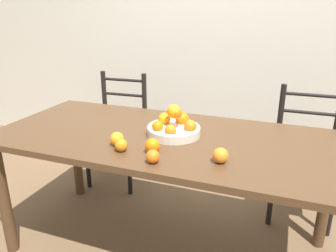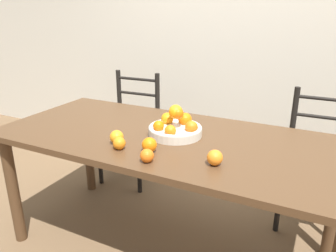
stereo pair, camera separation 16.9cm
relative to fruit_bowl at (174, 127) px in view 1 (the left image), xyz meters
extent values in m
plane|color=brown|center=(-0.03, -0.03, -0.81)|extent=(12.00, 12.00, 0.00)
cube|color=beige|center=(-0.03, 1.42, 0.49)|extent=(8.00, 0.06, 2.60)
cube|color=#4C331E|center=(-0.03, -0.03, -0.07)|extent=(1.97, 0.88, 0.03)
cylinder|color=#4C331E|center=(-0.94, -0.39, -0.45)|extent=(0.07, 0.07, 0.73)
cylinder|color=#4C331E|center=(-0.94, 0.33, -0.45)|extent=(0.07, 0.07, 0.73)
cylinder|color=#4C331E|center=(0.87, 0.33, -0.45)|extent=(0.07, 0.07, 0.73)
cylinder|color=beige|center=(0.00, 0.00, -0.03)|extent=(0.30, 0.30, 0.04)
torus|color=beige|center=(0.00, 0.00, 0.00)|extent=(0.30, 0.30, 0.02)
sphere|color=orange|center=(0.10, 0.00, 0.01)|extent=(0.07, 0.07, 0.07)
sphere|color=orange|center=(0.02, 0.09, 0.02)|extent=(0.08, 0.08, 0.08)
sphere|color=orange|center=(-0.08, 0.05, 0.02)|extent=(0.07, 0.07, 0.07)
sphere|color=orange|center=(-0.07, -0.07, 0.02)|extent=(0.06, 0.06, 0.06)
sphere|color=orange|center=(0.02, -0.10, 0.01)|extent=(0.06, 0.06, 0.06)
sphere|color=orange|center=(0.01, 0.00, 0.08)|extent=(0.07, 0.07, 0.07)
sphere|color=orange|center=(0.00, 0.00, 0.09)|extent=(0.08, 0.08, 0.08)
sphere|color=orange|center=(0.00, -0.01, 0.08)|extent=(0.07, 0.07, 0.07)
sphere|color=orange|center=(-0.17, -0.31, -0.02)|extent=(0.06, 0.06, 0.06)
sphere|color=orange|center=(-0.02, -0.27, -0.01)|extent=(0.08, 0.08, 0.08)
sphere|color=orange|center=(-0.22, -0.25, -0.01)|extent=(0.07, 0.07, 0.07)
sphere|color=orange|center=(0.03, -0.37, -0.02)|extent=(0.06, 0.06, 0.06)
sphere|color=orange|center=(0.32, -0.26, -0.01)|extent=(0.07, 0.07, 0.07)
cylinder|color=black|center=(-0.92, 0.45, -0.58)|extent=(0.04, 0.04, 0.47)
cylinder|color=black|center=(-0.54, 0.47, -0.58)|extent=(0.04, 0.04, 0.47)
cylinder|color=black|center=(-0.94, 0.81, -0.35)|extent=(0.04, 0.04, 0.93)
cylinder|color=black|center=(-0.56, 0.83, -0.35)|extent=(0.04, 0.04, 0.93)
cube|color=black|center=(-0.74, 0.64, -0.33)|extent=(0.44, 0.42, 0.04)
cylinder|color=black|center=(-0.75, 0.82, -0.21)|extent=(0.38, 0.04, 0.02)
cylinder|color=black|center=(-0.75, 0.82, -0.08)|extent=(0.38, 0.04, 0.02)
cylinder|color=black|center=(-0.75, 0.82, 0.05)|extent=(0.38, 0.04, 0.02)
cylinder|color=black|center=(0.55, 0.45, -0.58)|extent=(0.04, 0.04, 0.47)
cylinder|color=black|center=(0.93, 0.46, -0.58)|extent=(0.04, 0.04, 0.47)
cylinder|color=black|center=(0.55, 0.81, -0.35)|extent=(0.04, 0.04, 0.93)
cylinder|color=black|center=(0.93, 0.82, -0.35)|extent=(0.04, 0.04, 0.93)
cube|color=black|center=(0.74, 0.64, -0.33)|extent=(0.43, 0.41, 0.04)
cylinder|color=black|center=(0.74, 0.82, -0.21)|extent=(0.38, 0.03, 0.02)
cylinder|color=black|center=(0.74, 0.82, -0.08)|extent=(0.38, 0.03, 0.02)
cylinder|color=black|center=(0.74, 0.82, 0.05)|extent=(0.38, 0.03, 0.02)
camera|label=1|loc=(0.57, -1.63, 0.62)|focal=35.00mm
camera|label=2|loc=(0.73, -1.56, 0.62)|focal=35.00mm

